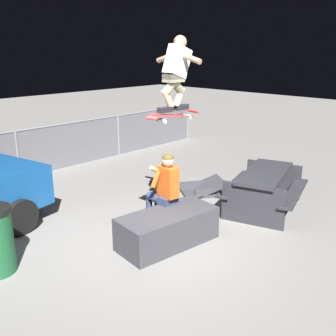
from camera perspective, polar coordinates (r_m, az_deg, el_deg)
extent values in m
plane|color=slate|center=(6.29, -1.79, -10.82)|extent=(40.00, 40.00, 0.00)
cube|color=#38383D|center=(6.14, -0.06, -8.82)|extent=(1.64, 0.89, 0.52)
cube|color=#2D3856|center=(6.37, 0.00, -4.65)|extent=(0.32, 0.20, 0.12)
cube|color=#D15119|center=(6.26, 0.00, -2.01)|extent=(0.24, 0.36, 0.50)
sphere|color=tan|center=(6.16, 0.00, 1.07)|extent=(0.20, 0.20, 0.20)
sphere|color=#474319|center=(6.15, 0.00, 1.25)|extent=(0.19, 0.19, 0.19)
cylinder|color=#D15119|center=(6.17, -1.79, -1.59)|extent=(0.20, 0.10, 0.29)
cylinder|color=tan|center=(6.26, -1.78, -0.35)|extent=(0.24, 0.10, 0.19)
cylinder|color=#D15119|center=(6.40, 1.05, -0.87)|extent=(0.20, 0.10, 0.29)
cylinder|color=tan|center=(6.40, -0.07, 0.06)|extent=(0.24, 0.10, 0.19)
cylinder|color=#2D3856|center=(6.47, -1.74, -4.49)|extent=(0.19, 0.41, 0.14)
cylinder|color=#2D3856|center=(6.73, -2.76, -6.23)|extent=(0.11, 0.11, 0.48)
cube|color=#2D9E66|center=(6.86, -2.98, -7.95)|extent=(0.13, 0.27, 0.08)
cylinder|color=#2D3856|center=(6.58, -0.49, -4.12)|extent=(0.19, 0.41, 0.14)
cylinder|color=#2D3856|center=(6.83, -1.54, -5.86)|extent=(0.11, 0.11, 0.48)
cube|color=#2D9E66|center=(6.96, -1.78, -7.56)|extent=(0.13, 0.27, 0.08)
cube|color=#B72D2D|center=(6.11, 0.80, 7.69)|extent=(0.80, 0.21, 0.12)
cube|color=#B72D2D|center=(6.44, 3.59, 8.32)|extent=(0.12, 0.20, 0.07)
cube|color=#B72D2D|center=(5.80, -2.29, 7.36)|extent=(0.12, 0.20, 0.04)
cube|color=#99999E|center=(6.32, 2.57, 7.76)|extent=(0.06, 0.16, 0.04)
cylinder|color=white|center=(6.38, 1.96, 7.63)|extent=(0.05, 0.03, 0.05)
cylinder|color=white|center=(6.27, 3.18, 7.44)|extent=(0.05, 0.03, 0.05)
cube|color=#99999E|center=(5.92, -1.09, 7.14)|extent=(0.06, 0.16, 0.04)
cylinder|color=white|center=(5.99, -1.69, 7.00)|extent=(0.05, 0.03, 0.05)
cylinder|color=white|center=(5.86, -0.46, 6.79)|extent=(0.05, 0.03, 0.05)
cube|color=black|center=(6.23, 1.96, 8.88)|extent=(0.26, 0.10, 0.08)
cube|color=black|center=(5.97, -0.40, 8.53)|extent=(0.26, 0.10, 0.08)
cylinder|color=tan|center=(6.17, 1.63, 10.30)|extent=(0.24, 0.10, 0.31)
cylinder|color=#635F4C|center=(6.09, 1.18, 12.12)|extent=(0.33, 0.13, 0.33)
cylinder|color=tan|center=(5.99, -0.04, 10.10)|extent=(0.24, 0.10, 0.31)
cylinder|color=#635F4C|center=(6.02, 0.46, 12.06)|extent=(0.33, 0.13, 0.33)
cube|color=#635F4C|center=(6.05, 0.82, 13.03)|extent=(0.30, 0.20, 0.12)
cube|color=white|center=(6.09, 1.37, 15.32)|extent=(0.45, 0.22, 0.52)
sphere|color=tan|center=(6.13, 1.79, 17.94)|extent=(0.20, 0.20, 0.20)
cylinder|color=tan|center=(6.26, -0.03, 15.92)|extent=(0.08, 0.45, 0.19)
cylinder|color=tan|center=(5.96, 3.12, 15.84)|extent=(0.08, 0.45, 0.19)
cube|color=#38383D|center=(8.37, 5.09, -3.36)|extent=(1.17, 1.12, 0.06)
cube|color=#38383D|center=(8.34, 5.11, -2.95)|extent=(1.14, 1.10, 0.36)
cube|color=#38383D|center=(8.53, 3.51, -2.52)|extent=(0.71, 0.49, 0.17)
cube|color=#38383D|center=(8.17, 6.77, -3.51)|extent=(0.71, 0.49, 0.17)
cube|color=#28282D|center=(7.47, 14.03, -0.74)|extent=(1.83, 1.16, 0.06)
cube|color=#28282D|center=(7.70, 9.90, -2.30)|extent=(1.70, 0.72, 0.04)
cube|color=#28282D|center=(7.48, 17.96, -3.50)|extent=(1.70, 0.72, 0.04)
cube|color=#28282D|center=(8.30, 15.11, -1.65)|extent=(0.38, 1.07, 0.72)
cube|color=#28282D|center=(6.89, 12.29, -5.35)|extent=(0.38, 1.07, 0.72)
cylinder|color=slate|center=(9.71, -21.12, 1.75)|extent=(0.05, 0.05, 1.13)
cylinder|color=slate|center=(11.25, -7.25, 4.75)|extent=(0.05, 0.05, 1.13)
cylinder|color=slate|center=(13.29, 2.90, 6.77)|extent=(0.05, 0.05, 1.13)
cylinder|color=slate|center=(9.59, -21.48, 5.00)|extent=(12.00, 0.04, 0.04)
cube|color=#59595E|center=(9.71, -21.12, 1.75)|extent=(12.00, 0.01, 1.13)
cylinder|color=black|center=(6.89, -20.86, -6.67)|extent=(0.63, 0.34, 0.60)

